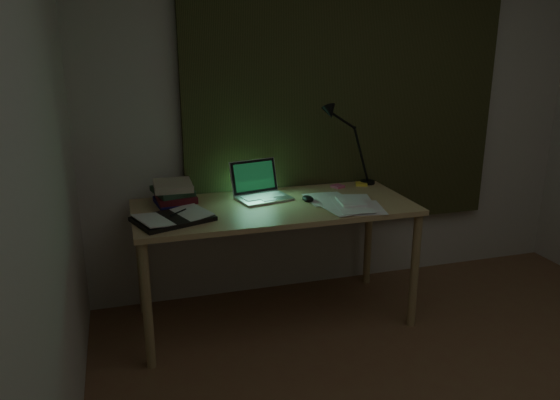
% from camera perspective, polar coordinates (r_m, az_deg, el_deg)
% --- Properties ---
extents(wall_back, '(3.50, 0.00, 2.50)m').
position_cam_1_polar(wall_back, '(3.76, 6.74, 9.47)').
color(wall_back, beige).
rests_on(wall_back, ground).
extents(wall_left, '(0.00, 4.00, 2.50)m').
position_cam_1_polar(wall_left, '(1.53, -26.09, -2.95)').
color(wall_left, beige).
rests_on(wall_left, ground).
extents(curtain, '(2.20, 0.06, 2.00)m').
position_cam_1_polar(curtain, '(3.70, 7.10, 12.46)').
color(curtain, '#30341A').
rests_on(curtain, wall_back).
extents(desk, '(1.66, 0.72, 0.76)m').
position_cam_1_polar(desk, '(3.38, -0.58, -6.63)').
color(desk, tan).
rests_on(desk, floor).
extents(laptop, '(0.38, 0.41, 0.23)m').
position_cam_1_polar(laptop, '(3.33, -1.71, 1.92)').
color(laptop, silver).
rests_on(laptop, desk).
extents(open_textbook, '(0.47, 0.40, 0.03)m').
position_cam_1_polar(open_textbook, '(3.02, -11.13, -1.83)').
color(open_textbook, white).
rests_on(open_textbook, desk).
extents(book_stack, '(0.24, 0.28, 0.14)m').
position_cam_1_polar(book_stack, '(3.29, -11.01, 0.69)').
color(book_stack, white).
rests_on(book_stack, desk).
extents(loose_papers, '(0.34, 0.36, 0.02)m').
position_cam_1_polar(loose_papers, '(3.28, 6.51, -0.27)').
color(loose_papers, white).
rests_on(loose_papers, desk).
extents(mouse, '(0.07, 0.10, 0.04)m').
position_cam_1_polar(mouse, '(3.31, 2.93, 0.14)').
color(mouse, black).
rests_on(mouse, desk).
extents(sticky_yellow, '(0.10, 0.10, 0.02)m').
position_cam_1_polar(sticky_yellow, '(3.72, 8.50, 1.67)').
color(sticky_yellow, yellow).
rests_on(sticky_yellow, desk).
extents(sticky_pink, '(0.09, 0.09, 0.01)m').
position_cam_1_polar(sticky_pink, '(3.64, 6.06, 1.44)').
color(sticky_pink, '#E65985').
rests_on(sticky_pink, desk).
extents(desk_lamp, '(0.41, 0.36, 0.53)m').
position_cam_1_polar(desk_lamp, '(3.71, 9.31, 5.70)').
color(desk_lamp, black).
rests_on(desk_lamp, desk).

